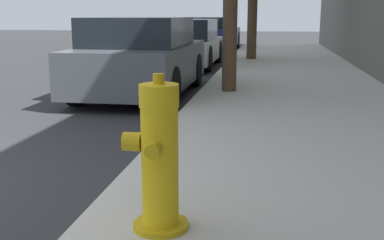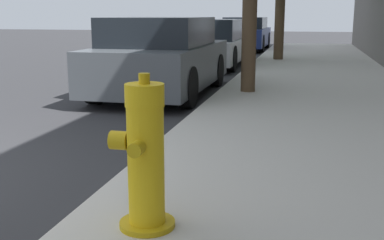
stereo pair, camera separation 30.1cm
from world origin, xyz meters
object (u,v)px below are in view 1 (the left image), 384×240
Objects in this scene: fire_hydrant at (159,159)px; parked_car_far at (217,34)px; parked_car_mid at (184,44)px; parked_car_near at (141,58)px.

fire_hydrant is 17.59m from parked_car_far.
fire_hydrant is at bearing -80.66° from parked_car_mid.
parked_car_far is (0.09, 11.68, -0.03)m from parked_car_near.
parked_car_mid is (-0.10, 5.03, -0.04)m from parked_car_near.
parked_car_far is (-1.60, 17.51, 0.07)m from fire_hydrant.
parked_car_near reaches higher than parked_car_mid.
parked_car_far is at bearing 89.58° from parked_car_near.
parked_car_near is at bearing -90.42° from parked_car_far.
parked_car_mid is at bearing 99.34° from fire_hydrant.
parked_car_near is 0.97× the size of parked_car_mid.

